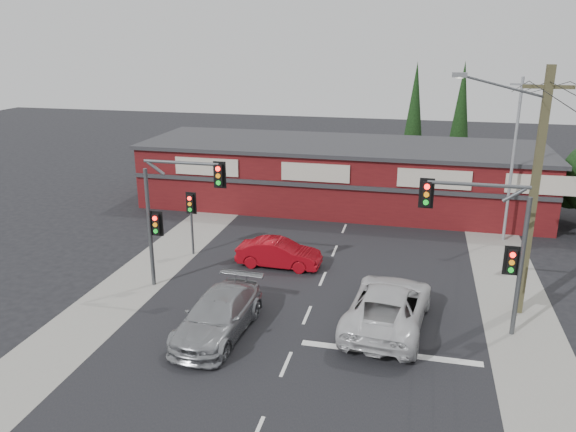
% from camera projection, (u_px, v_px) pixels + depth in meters
% --- Properties ---
extents(ground, '(120.00, 120.00, 0.00)m').
position_uv_depth(ground, '(304.00, 323.00, 22.49)').
color(ground, black).
rests_on(ground, ground).
extents(road_strip, '(14.00, 70.00, 0.01)m').
position_uv_depth(road_strip, '(325.00, 274.00, 27.13)').
color(road_strip, black).
rests_on(road_strip, ground).
extents(verge_left, '(3.00, 70.00, 0.02)m').
position_uv_depth(verge_left, '(162.00, 259.00, 28.98)').
color(verge_left, gray).
rests_on(verge_left, ground).
extents(verge_right, '(3.00, 70.00, 0.02)m').
position_uv_depth(verge_right, '(511.00, 291.00, 25.27)').
color(verge_right, gray).
rests_on(verge_right, ground).
extents(stop_line, '(6.50, 0.35, 0.01)m').
position_uv_depth(stop_line, '(390.00, 353.00, 20.34)').
color(stop_line, silver).
rests_on(stop_line, ground).
extents(white_suv, '(3.53, 6.52, 1.74)m').
position_uv_depth(white_suv, '(388.00, 306.00, 22.04)').
color(white_suv, silver).
rests_on(white_suv, ground).
extents(silver_suv, '(2.53, 5.56, 1.58)m').
position_uv_depth(silver_suv, '(218.00, 315.00, 21.47)').
color(silver_suv, '#9B9DA0').
rests_on(silver_suv, ground).
extents(red_sedan, '(4.22, 1.58, 1.38)m').
position_uv_depth(red_sedan, '(279.00, 253.00, 27.87)').
color(red_sedan, '#990912').
rests_on(red_sedan, ground).
extents(lane_dashes, '(0.12, 31.50, 0.01)m').
position_uv_depth(lane_dashes, '(286.00, 364.00, 19.66)').
color(lane_dashes, silver).
rests_on(lane_dashes, ground).
extents(shop_building, '(27.30, 8.40, 4.22)m').
position_uv_depth(shop_building, '(341.00, 174.00, 37.80)').
color(shop_building, '#4C0F12').
rests_on(shop_building, ground).
extents(conifer_near, '(1.80, 1.80, 9.25)m').
position_uv_depth(conifer_near, '(414.00, 113.00, 42.30)').
color(conifer_near, '#2D2116').
rests_on(conifer_near, ground).
extents(conifer_far, '(1.80, 1.80, 9.25)m').
position_uv_depth(conifer_far, '(461.00, 111.00, 43.39)').
color(conifer_far, '#2D2116').
rests_on(conifer_far, ground).
extents(traffic_mast_left, '(3.77, 0.27, 5.97)m').
position_uv_depth(traffic_mast_left, '(170.00, 205.00, 24.55)').
color(traffic_mast_left, '#47494C').
rests_on(traffic_mast_left, ground).
extents(traffic_mast_right, '(3.96, 0.27, 5.97)m').
position_uv_depth(traffic_mast_right, '(492.00, 236.00, 20.72)').
color(traffic_mast_right, '#47494C').
rests_on(traffic_mast_right, ground).
extents(pedestal_signal, '(0.55, 0.27, 3.38)m').
position_uv_depth(pedestal_signal, '(191.00, 211.00, 28.90)').
color(pedestal_signal, '#47494C').
rests_on(pedestal_signal, ground).
extents(utility_pole, '(4.38, 0.59, 10.00)m').
position_uv_depth(utility_pole, '(531.00, 187.00, 21.79)').
color(utility_pole, brown).
rests_on(utility_pole, ground).
extents(steel_pole, '(1.20, 0.16, 9.00)m').
position_uv_depth(steel_pole, '(513.00, 158.00, 30.22)').
color(steel_pole, gray).
rests_on(steel_pole, ground).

